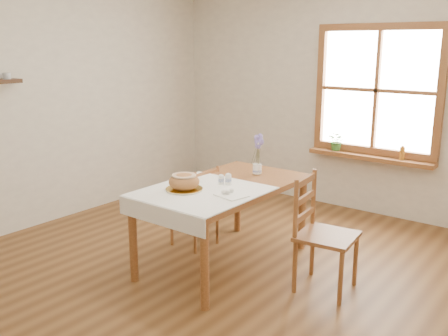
{
  "coord_description": "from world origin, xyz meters",
  "views": [
    {
      "loc": [
        2.6,
        -3.05,
        1.96
      ],
      "look_at": [
        0.0,
        0.3,
        0.9
      ],
      "focal_mm": 40.0,
      "sensor_mm": 36.0,
      "label": 1
    }
  ],
  "objects_px": {
    "dining_table": "(224,194)",
    "flower_vase": "(257,170)",
    "chair_left": "(194,206)",
    "chair_right": "(327,234)",
    "bread_plate": "(184,189)"
  },
  "relations": [
    {
      "from": "chair_left",
      "to": "dining_table",
      "type": "bearing_deg",
      "value": 73.86
    },
    {
      "from": "dining_table",
      "to": "chair_left",
      "type": "distance_m",
      "value": 0.59
    },
    {
      "from": "chair_right",
      "to": "bread_plate",
      "type": "height_order",
      "value": "chair_right"
    },
    {
      "from": "dining_table",
      "to": "chair_right",
      "type": "xyz_separation_m",
      "value": [
        0.96,
        0.12,
        -0.19
      ]
    },
    {
      "from": "chair_right",
      "to": "dining_table",
      "type": "bearing_deg",
      "value": 90.36
    },
    {
      "from": "dining_table",
      "to": "flower_vase",
      "type": "relative_size",
      "value": 17.21
    },
    {
      "from": "chair_right",
      "to": "flower_vase",
      "type": "relative_size",
      "value": 10.19
    },
    {
      "from": "flower_vase",
      "to": "chair_right",
      "type": "bearing_deg",
      "value": -20.87
    },
    {
      "from": "dining_table",
      "to": "chair_right",
      "type": "relative_size",
      "value": 1.69
    },
    {
      "from": "dining_table",
      "to": "bread_plate",
      "type": "xyz_separation_m",
      "value": [
        -0.13,
        -0.38,
        0.1
      ]
    },
    {
      "from": "bread_plate",
      "to": "flower_vase",
      "type": "height_order",
      "value": "flower_vase"
    },
    {
      "from": "bread_plate",
      "to": "flower_vase",
      "type": "bearing_deg",
      "value": 78.61
    },
    {
      "from": "dining_table",
      "to": "flower_vase",
      "type": "bearing_deg",
      "value": 85.56
    },
    {
      "from": "dining_table",
      "to": "chair_left",
      "type": "xyz_separation_m",
      "value": [
        -0.5,
        0.17,
        -0.26
      ]
    },
    {
      "from": "chair_left",
      "to": "flower_vase",
      "type": "relative_size",
      "value": 8.67
    }
  ]
}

